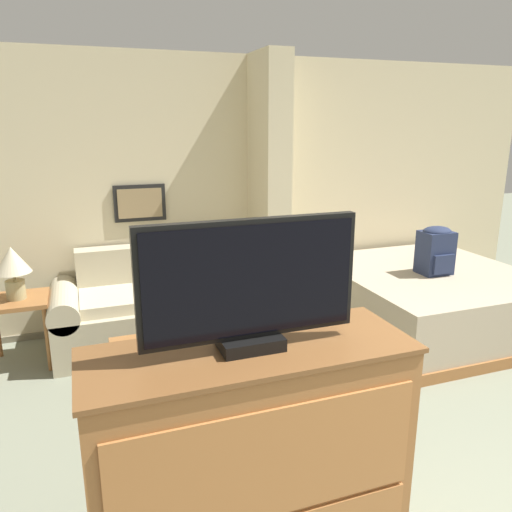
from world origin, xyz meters
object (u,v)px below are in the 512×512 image
couch (152,309)px  tv (250,286)px  table_lamp (12,265)px  backpack (436,249)px  coffee_table (159,351)px  bed (427,298)px  tv_dresser (251,474)px

couch → tv: (0.02, -2.70, 1.07)m
table_lamp → backpack: size_ratio=0.96×
coffee_table → table_lamp: table_lamp is taller
tv → bed: bearing=39.5°
couch → tv_dresser: (0.02, -2.71, 0.25)m
couch → tv: size_ratio=2.07×
bed → tv_dresser: bearing=-140.5°
bed → couch: bearing=167.5°
bed → backpack: 0.53m
tv_dresser → bed: size_ratio=0.67×
tv_dresser → backpack: tv_dresser is taller
couch → bed: size_ratio=0.90×
tv → bed: size_ratio=0.44×
tv_dresser → backpack: size_ratio=2.85×
bed → backpack: size_ratio=4.25×
table_lamp → tv: bearing=-67.1°
coffee_table → table_lamp: size_ratio=1.55×
tv_dresser → tv: (0.00, 0.00, 0.82)m
table_lamp → backpack: bearing=-9.2°
couch → backpack: (2.57, -0.68, 0.50)m
table_lamp → tv: size_ratio=0.52×
tv → backpack: size_ratio=1.86×
table_lamp → tv: 2.90m
couch → table_lamp: bearing=-175.8°
table_lamp → tv_dresser: size_ratio=0.34×
coffee_table → tv_dresser: bearing=-86.6°
table_lamp → bed: table_lamp is taller
coffee_table → tv_dresser: 1.78m
coffee_table → couch: bearing=84.7°
couch → bed: (2.60, -0.58, -0.02)m
couch → coffee_table: bearing=-95.3°
table_lamp → bed: bearing=-7.6°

